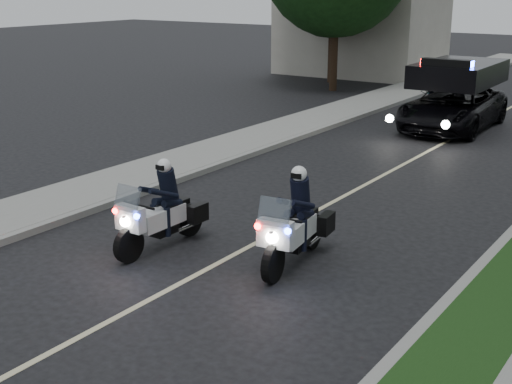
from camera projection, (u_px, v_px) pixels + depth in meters
ground at (228, 258)px, 13.00m from camera, size 120.00×120.00×0.00m
curb_left at (307, 134)px, 23.09m from camera, size 0.20×60.00×0.15m
sidewalk_left at (279, 130)px, 23.68m from camera, size 2.00×60.00×0.16m
building_far at (363, 9)px, 37.92m from camera, size 8.00×6.00×7.00m
lane_marking at (425, 153)px, 20.91m from camera, size 0.12×50.00×0.01m
police_moto_left at (162, 248)px, 13.51m from camera, size 0.76×2.09×1.76m
police_moto_right at (294, 263)px, 12.75m from camera, size 1.03×2.23×1.82m
police_suv at (451, 129)px, 24.31m from camera, size 2.65×5.57×2.69m
bicycle at (432, 109)px, 27.98m from camera, size 0.75×1.78×0.91m
cyclist at (432, 109)px, 27.98m from camera, size 0.65×0.45×1.72m
tree_left_near at (333, 90)px, 32.77m from camera, size 7.09×7.09×11.34m
tree_left_far at (331, 82)px, 35.43m from camera, size 6.65×6.65×10.24m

